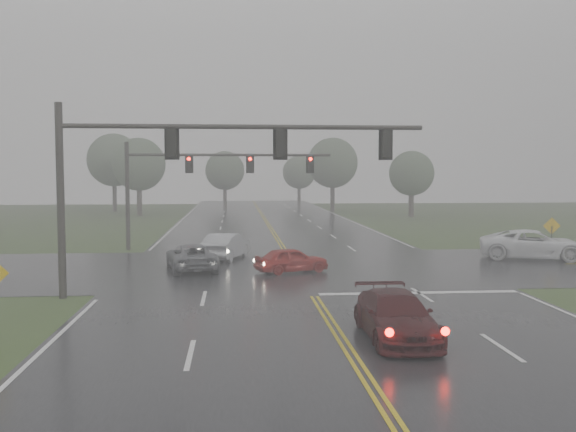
{
  "coord_description": "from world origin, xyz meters",
  "views": [
    {
      "loc": [
        -3.24,
        -11.79,
        5.15
      ],
      "look_at": [
        -0.91,
        16.0,
        3.2
      ],
      "focal_mm": 40.0,
      "sensor_mm": 36.0,
      "label": 1
    }
  ],
  "objects": [
    {
      "name": "sedan_red",
      "position": [
        -0.36,
        20.38,
        0.0
      ],
      "size": [
        4.04,
        2.64,
        1.28
      ],
      "primitive_type": "imported",
      "rotation": [
        0.0,
        0.0,
        1.9
      ],
      "color": "#9F110E",
      "rests_on": "ground"
    },
    {
      "name": "tree_n_mid",
      "position": [
        -4.54,
        77.78,
        5.23
      ],
      "size": [
        5.42,
        5.42,
        7.96
      ],
      "color": "#2E231E",
      "rests_on": "ground"
    },
    {
      "name": "tree_n_far",
      "position": [
        6.78,
        87.15,
        4.95
      ],
      "size": [
        5.13,
        5.13,
        7.54
      ],
      "color": "#2E231E",
      "rests_on": "ground"
    },
    {
      "name": "tree_nw_a",
      "position": [
        -14.21,
        63.52,
        5.92
      ],
      "size": [
        6.13,
        6.13,
        9.01
      ],
      "color": "#2E231E",
      "rests_on": "ground"
    },
    {
      "name": "signal_gantry_far",
      "position": [
        -5.98,
        30.75,
        4.98
      ],
      "size": [
        13.49,
        0.36,
        7.05
      ],
      "color": "black",
      "rests_on": "ground"
    },
    {
      "name": "tree_ne_a",
      "position": [
        9.27,
        69.41,
        6.21
      ],
      "size": [
        6.42,
        6.42,
        9.44
      ],
      "color": "#2E231E",
      "rests_on": "ground"
    },
    {
      "name": "cross_street",
      "position": [
        0.0,
        22.0,
        0.0
      ],
      "size": [
        120.0,
        14.0,
        0.02
      ],
      "primitive_type": "cube",
      "color": "black",
      "rests_on": "ground"
    },
    {
      "name": "tree_nw_b",
      "position": [
        -18.59,
        72.09,
        6.56
      ],
      "size": [
        6.79,
        6.79,
        9.98
      ],
      "color": "#2E231E",
      "rests_on": "ground"
    },
    {
      "name": "tree_e_near",
      "position": [
        16.72,
        59.25,
        4.89
      ],
      "size": [
        5.08,
        5.08,
        7.45
      ],
      "color": "#2E231E",
      "rests_on": "ground"
    },
    {
      "name": "sign_diamond_east",
      "position": [
        15.46,
        24.5,
        1.64
      ],
      "size": [
        1.01,
        0.17,
        2.43
      ],
      "rotation": [
        0.0,
        0.0,
        -0.13
      ],
      "color": "black",
      "rests_on": "ground"
    },
    {
      "name": "main_road",
      "position": [
        0.0,
        20.0,
        0.0
      ],
      "size": [
        18.0,
        160.0,
        0.02
      ],
      "primitive_type": "cube",
      "color": "black",
      "rests_on": "ground"
    },
    {
      "name": "signal_gantry_near",
      "position": [
        -5.57,
        14.6,
        5.56
      ],
      "size": [
        14.93,
        0.35,
        7.89
      ],
      "color": "black",
      "rests_on": "ground"
    },
    {
      "name": "stop_bar",
      "position": [
        4.5,
        14.4,
        0.0
      ],
      "size": [
        8.5,
        0.5,
        0.01
      ],
      "primitive_type": "cube",
      "color": "silver",
      "rests_on": "ground"
    },
    {
      "name": "car_grey",
      "position": [
        -5.49,
        21.61,
        0.0
      ],
      "size": [
        3.16,
        5.23,
        1.36
      ],
      "primitive_type": "imported",
      "rotation": [
        0.0,
        0.0,
        3.34
      ],
      "color": "#5C5E64",
      "rests_on": "ground"
    },
    {
      "name": "sedan_maroon",
      "position": [
        1.66,
        7.18,
        0.0
      ],
      "size": [
        2.0,
        4.89,
        1.42
      ],
      "primitive_type": "imported",
      "rotation": [
        0.0,
        0.0,
        -0.0
      ],
      "color": "#32090B",
      "rests_on": "ground"
    },
    {
      "name": "sedan_silver",
      "position": [
        -3.74,
        25.62,
        0.0
      ],
      "size": [
        2.98,
        4.92,
        1.53
      ],
      "primitive_type": "imported",
      "rotation": [
        0.0,
        0.0,
        2.83
      ],
      "color": "#B3B5BB",
      "rests_on": "ground"
    },
    {
      "name": "pickup_white",
      "position": [
        14.22,
        24.08,
        0.0
      ],
      "size": [
        6.73,
        4.69,
        1.71
      ],
      "primitive_type": "imported",
      "rotation": [
        0.0,
        0.0,
        1.24
      ],
      "color": "white",
      "rests_on": "ground"
    }
  ]
}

